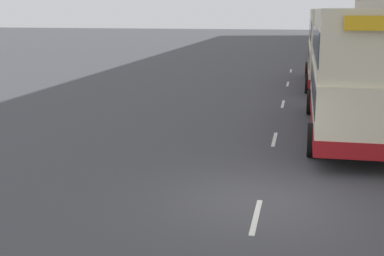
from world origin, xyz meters
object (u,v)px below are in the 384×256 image
double_decker_bus_ahead (332,45)px  car_0 (325,42)px  car_1 (320,49)px  double_decker_bus_near (352,69)px

double_decker_bus_ahead → car_0: 29.12m
car_0 → car_1: 12.21m
car_0 → car_1: size_ratio=1.14×
double_decker_bus_ahead → car_1: bearing=90.7°
double_decker_bus_ahead → car_0: (0.72, 29.07, -1.45)m
double_decker_bus_near → double_decker_bus_ahead: same height
double_decker_bus_near → car_0: size_ratio=2.27×
double_decker_bus_near → car_1: size_ratio=2.59×
car_1 → car_0: bearing=85.7°
double_decker_bus_ahead → double_decker_bus_near: bearing=-89.7°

